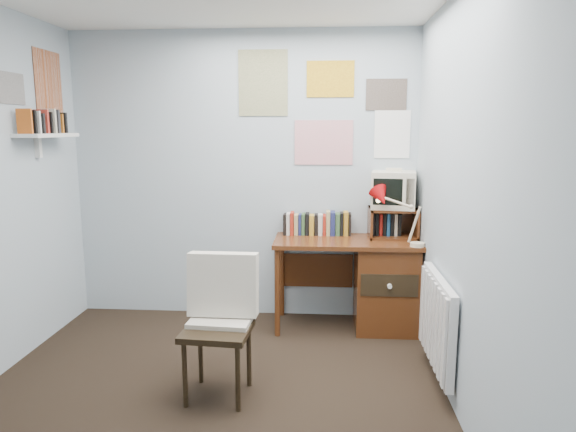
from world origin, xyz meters
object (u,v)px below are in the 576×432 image
tv_riser (393,223)px  radiator (437,322)px  desk_lamp (418,221)px  crt_tv (393,188)px  wall_shelf (47,135)px  desk (378,281)px  desk_chair (217,331)px

tv_riser → radiator: tv_riser is taller
desk_lamp → tv_riser: 0.37m
crt_tv → radiator: crt_tv is taller
desk_lamp → wall_shelf: wall_shelf is taller
desk_lamp → radiator: desk_lamp is taller
desk → tv_riser: tv_riser is taller
wall_shelf → radiator: bearing=-10.9°
desk → radiator: 0.97m
crt_tv → radiator: size_ratio=0.44×
desk_lamp → crt_tv: crt_tv is taller
desk_chair → crt_tv: bearing=51.6°
desk → tv_riser: size_ratio=3.00×
radiator → desk_chair: bearing=-168.5°
wall_shelf → crt_tv: bearing=10.7°
desk_chair → tv_riser: 1.87m
desk_lamp → tv_riser: size_ratio=1.02×
desk → wall_shelf: bearing=-171.6°
desk → wall_shelf: 2.87m
crt_tv → desk: bearing=-123.3°
desk → radiator: size_ratio=1.50×
desk → crt_tv: 0.79m
desk_lamp → radiator: size_ratio=0.51×
desk_chair → radiator: (1.41, 0.29, -0.01)m
tv_riser → wall_shelf: size_ratio=0.65×
tv_riser → radiator: bearing=-80.7°
tv_riser → desk_lamp: bearing=-65.6°
desk → tv_riser: 0.51m
desk → tv_riser: bearing=43.0°
tv_riser → crt_tv: (-0.00, 0.02, 0.29)m
crt_tv → wall_shelf: bearing=-161.0°
tv_riser → wall_shelf: bearing=-169.7°
desk_chair → crt_tv: (1.23, 1.35, 0.74)m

